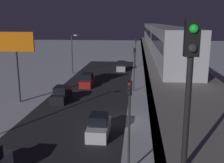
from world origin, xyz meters
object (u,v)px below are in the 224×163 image
Objects in this scene: sedan_white_3 at (99,127)px; subway_train at (157,35)px; traffic_light_near at (129,114)px; commercial_billboard at (16,49)px; traffic_light_far at (136,48)px; traffic_light_mid at (134,63)px; rail_signal at (190,71)px; sedan_silver at (121,67)px; sedan_red at (87,81)px; sedan_black at (61,95)px.

subway_train is at bearing 73.99° from sedan_white_3.
sedan_white_3 is 0.64× the size of traffic_light_near.
commercial_billboard is at bearing -45.69° from traffic_light_near.
sedan_white_3 is at bearing 85.63° from traffic_light_far.
traffic_light_near is (3.62, 28.50, -3.77)m from subway_train.
traffic_light_near and traffic_light_mid have the same top height.
subway_train is at bearing -143.18° from commercial_billboard.
traffic_light_far is 32.39m from commercial_billboard.
commercial_billboard is (14.55, -14.90, 2.63)m from traffic_light_near.
rail_signal is at bearing 123.45° from commercial_billboard.
rail_signal is 49.37m from sedan_silver.
commercial_billboard is (11.65, 23.75, 6.04)m from sedan_silver.
rail_signal reaches higher than sedan_red.
rail_signal is 0.94× the size of sedan_black.
subway_train is 13.87× the size of rail_signal.
rail_signal is at bearing 105.15° from sedan_red.
sedan_black is 11.90m from sedan_white_3.
sedan_white_3 is (6.52, 22.72, -7.17)m from subway_train.
traffic_light_mid is (-2.90, -16.07, 3.40)m from sedan_white_3.
rail_signal reaches higher than commercial_billboard.
sedan_white_3 is 0.64× the size of traffic_light_mid.
rail_signal reaches higher than sedan_silver.
sedan_red is 0.73× the size of traffic_light_near.
sedan_red is at bearing 19.90° from subway_train.
subway_train reaches higher than sedan_red.
rail_signal reaches higher than traffic_light_mid.
sedan_red is at bearing -107.98° from sedan_silver.
sedan_red is 25.83m from traffic_light_near.
commercial_billboard reaches higher than traffic_light_far.
rail_signal is 29.70m from commercial_billboard.
sedan_red is at bearing -126.35° from commercial_billboard.
sedan_silver is 6.76m from traffic_light_far.
sedan_red is at bearing -72.97° from traffic_light_near.
rail_signal is 11.03m from traffic_light_near.
rail_signal is at bearing 93.22° from traffic_light_mid.
traffic_light_far is at bearing -90.00° from traffic_light_near.
commercial_billboard is at bearing 36.82° from subway_train.
rail_signal is 18.20m from sedan_white_3.
rail_signal reaches higher than traffic_light_far.
traffic_light_far is at bearing -111.30° from sedan_red.
traffic_light_near and traffic_light_far have the same top height.
subway_train is at bearing -97.23° from traffic_light_near.
traffic_light_far is (3.62, -15.22, -3.77)m from subway_train.
sedan_black is 8.05m from commercial_billboard.
sedan_silver is at bearing -57.30° from subway_train.
commercial_billboard is (14.55, 28.82, 2.63)m from traffic_light_far.
subway_train is 28.98m from traffic_light_near.
rail_signal reaches higher than subway_train.
subway_train is 14.04m from sedan_silver.
rail_signal is 0.45× the size of commercial_billboard.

